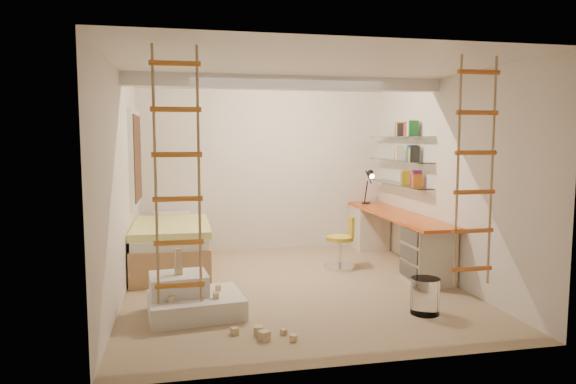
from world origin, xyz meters
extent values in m
plane|color=tan|center=(0.00, 0.00, 0.00)|extent=(4.50, 4.50, 0.00)
cube|color=white|center=(0.00, 0.30, 2.52)|extent=(4.00, 0.18, 0.16)
cube|color=white|center=(-1.97, 1.50, 1.55)|extent=(0.06, 1.15, 1.35)
cube|color=#4C2D1E|center=(-1.93, 1.50, 1.55)|extent=(0.02, 1.00, 1.20)
cylinder|color=white|center=(1.15, -1.23, 0.19)|extent=(0.30, 0.30, 0.38)
cube|color=#DC5619|center=(1.72, 0.83, 0.73)|extent=(0.55, 2.80, 0.04)
cube|color=beige|center=(1.72, 1.93, 0.35)|extent=(0.52, 0.55, 0.71)
cube|color=beige|center=(1.72, -0.17, 0.35)|extent=(0.52, 0.55, 0.71)
cube|color=#4C4742|center=(1.45, -0.17, 0.61)|extent=(0.02, 0.50, 0.18)
cube|color=#4C4742|center=(1.45, -0.17, 0.39)|extent=(0.02, 0.50, 0.18)
cube|color=#4C4742|center=(1.45, -0.17, 0.17)|extent=(0.02, 0.50, 0.18)
cube|color=white|center=(1.87, 1.13, 1.15)|extent=(0.25, 1.80, 0.01)
cube|color=white|center=(1.87, 1.13, 1.50)|extent=(0.25, 1.80, 0.01)
cube|color=white|center=(1.87, 1.13, 1.85)|extent=(0.25, 1.80, 0.01)
cube|color=#AD7F51|center=(-1.48, 1.23, 0.23)|extent=(1.00, 2.00, 0.45)
cube|color=white|center=(-1.48, 1.23, 0.51)|extent=(0.95, 1.95, 0.12)
cube|color=#FBFC35|center=(-1.48, 1.08, 0.62)|extent=(1.02, 1.60, 0.10)
cube|color=white|center=(-1.48, 2.03, 0.63)|extent=(0.55, 0.35, 0.12)
cylinder|color=black|center=(1.67, 1.98, 0.76)|extent=(0.14, 0.14, 0.02)
cylinder|color=black|center=(1.67, 1.98, 0.95)|extent=(0.02, 0.15, 0.36)
cylinder|color=black|center=(1.67, 1.88, 1.20)|extent=(0.02, 0.27, 0.20)
cone|color=black|center=(1.67, 1.76, 1.25)|extent=(0.12, 0.14, 0.15)
cylinder|color=#FFEABF|center=(1.67, 1.72, 1.22)|extent=(0.08, 0.04, 0.08)
cylinder|color=gold|center=(0.83, 0.75, 0.43)|extent=(0.43, 0.43, 0.06)
cube|color=gold|center=(0.99, 0.73, 0.61)|extent=(0.07, 0.30, 0.28)
cylinder|color=silver|center=(0.83, 0.75, 0.24)|extent=(0.05, 0.05, 0.39)
cylinder|color=silver|center=(0.83, 0.75, 0.02)|extent=(0.49, 0.49, 0.05)
cube|color=silver|center=(-1.20, -0.78, 0.11)|extent=(1.03, 0.84, 0.21)
cube|color=silver|center=(-1.37, -0.70, 0.32)|extent=(0.63, 0.54, 0.21)
cube|color=#CCB284|center=(-1.37, -0.70, 0.46)|extent=(0.09, 0.09, 0.08)
cube|color=#CCB284|center=(-1.37, -0.70, 0.54)|extent=(0.08, 0.08, 0.07)
cube|color=#CCB284|center=(-1.37, -0.70, 0.63)|extent=(0.07, 0.07, 0.12)
cube|color=#CCB284|center=(-1.00, -0.93, 0.24)|extent=(0.06, 0.06, 0.06)
cube|color=#CCB284|center=(-0.96, -0.66, 0.24)|extent=(0.06, 0.06, 0.06)
cube|color=#CCB284|center=(-1.44, -0.96, 0.24)|extent=(0.06, 0.06, 0.06)
cube|color=#CCB284|center=(-0.61, -1.60, 0.04)|extent=(0.07, 0.07, 0.07)
cube|color=#CCB284|center=(-0.86, -1.40, 0.04)|extent=(0.07, 0.07, 0.07)
cube|color=#CCB284|center=(-0.41, -1.50, 0.04)|extent=(0.07, 0.07, 0.07)
cube|color=#CCB284|center=(-0.64, -1.46, 0.04)|extent=(0.07, 0.07, 0.07)
cube|color=#CCB284|center=(-0.35, -1.67, 0.04)|extent=(0.07, 0.07, 0.07)
cube|color=orange|center=(1.87, 1.13, 1.27)|extent=(0.14, 0.46, 0.22)
cube|color=#8C1E7F|center=(1.87, 1.13, 1.62)|extent=(0.14, 0.46, 0.22)
cube|color=red|center=(1.87, 1.13, 1.97)|extent=(0.14, 0.58, 0.22)
camera|label=1|loc=(-1.30, -6.05, 1.83)|focal=32.00mm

